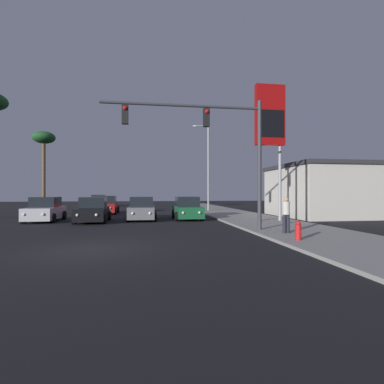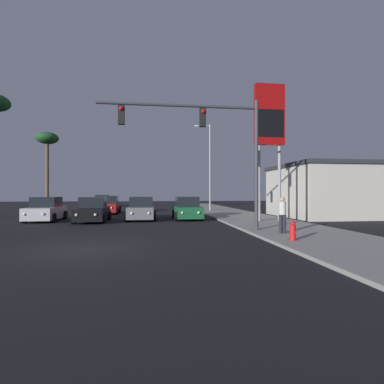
% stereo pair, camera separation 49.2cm
% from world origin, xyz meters
% --- Properties ---
extents(ground_plane, '(120.00, 120.00, 0.00)m').
position_xyz_m(ground_plane, '(0.00, 0.00, 0.00)').
color(ground_plane, black).
extents(sidewalk_right, '(5.00, 60.00, 0.12)m').
position_xyz_m(sidewalk_right, '(9.50, 10.00, 0.06)').
color(sidewalk_right, gray).
rests_on(sidewalk_right, ground).
extents(building_gas_station, '(10.30, 8.30, 4.30)m').
position_xyz_m(building_gas_station, '(18.00, 12.18, 2.16)').
color(building_gas_station, beige).
rests_on(building_gas_station, ground).
extents(car_grey, '(2.04, 4.33, 1.68)m').
position_xyz_m(car_grey, '(1.60, 11.17, 0.76)').
color(car_grey, slate).
rests_on(car_grey, ground).
extents(car_white, '(2.04, 4.33, 1.68)m').
position_xyz_m(car_white, '(-4.89, 33.36, 0.76)').
color(car_white, silver).
rests_on(car_white, ground).
extents(car_green, '(2.04, 4.33, 1.68)m').
position_xyz_m(car_green, '(4.93, 11.27, 0.76)').
color(car_green, '#195933').
rests_on(car_green, ground).
extents(car_red, '(2.04, 4.33, 1.68)m').
position_xyz_m(car_red, '(-1.80, 18.46, 0.76)').
color(car_red, maroon).
rests_on(car_red, ground).
extents(car_silver, '(2.04, 4.33, 1.68)m').
position_xyz_m(car_silver, '(-4.99, 11.12, 0.76)').
color(car_silver, '#B7B7BC').
rests_on(car_silver, ground).
extents(car_black, '(2.04, 4.34, 1.68)m').
position_xyz_m(car_black, '(-1.63, 10.12, 0.76)').
color(car_black, black).
rests_on(car_black, ground).
extents(traffic_light_mast, '(7.92, 0.36, 6.50)m').
position_xyz_m(traffic_light_mast, '(5.29, 3.59, 4.76)').
color(traffic_light_mast, '#38383D').
rests_on(traffic_light_mast, sidewalk_right).
extents(street_lamp, '(1.74, 0.24, 9.00)m').
position_xyz_m(street_lamp, '(8.20, 19.90, 5.12)').
color(street_lamp, '#99999E').
rests_on(street_lamp, sidewalk_right).
extents(gas_station_sign, '(2.00, 0.42, 9.00)m').
position_xyz_m(gas_station_sign, '(10.01, 7.95, 6.62)').
color(gas_station_sign, '#99999E').
rests_on(gas_station_sign, sidewalk_right).
extents(fire_hydrant, '(0.24, 0.34, 0.76)m').
position_xyz_m(fire_hydrant, '(7.84, 0.16, 0.49)').
color(fire_hydrant, red).
rests_on(fire_hydrant, sidewalk_right).
extents(pedestrian_on_sidewalk, '(0.34, 0.32, 1.67)m').
position_xyz_m(pedestrian_on_sidewalk, '(8.31, 2.15, 1.03)').
color(pedestrian_on_sidewalk, '#23232D').
rests_on(pedestrian_on_sidewalk, sidewalk_right).
extents(palm_tree_mid, '(2.40, 2.40, 8.70)m').
position_xyz_m(palm_tree_mid, '(-9.23, 24.00, 7.56)').
color(palm_tree_mid, brown).
rests_on(palm_tree_mid, ground).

